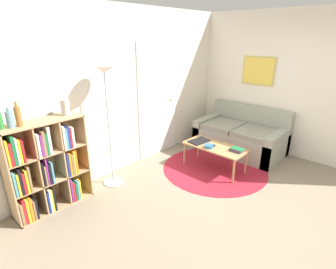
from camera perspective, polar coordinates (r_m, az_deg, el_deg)
ground_plane at (r=3.61m, az=17.25°, el=-16.85°), size 14.00×14.00×0.00m
wall_back at (r=4.40m, az=-8.37°, el=9.25°), size 7.50×0.11×2.60m
wall_right at (r=5.50m, az=18.68°, el=10.84°), size 0.08×5.25×2.60m
rug at (r=4.62m, az=10.07°, el=-7.26°), size 1.77×1.77×0.01m
bookshelf at (r=3.67m, az=-25.28°, el=-6.54°), size 0.98×0.34×1.19m
floor_lamp at (r=3.71m, az=-13.45°, el=9.82°), size 0.32×0.32×1.78m
couch at (r=5.36m, az=15.66°, el=-0.39°), size 0.93×1.61×0.85m
coffee_table at (r=4.46m, az=10.16°, el=-2.98°), size 0.49×1.04×0.42m
laptop at (r=4.58m, az=6.83°, el=-1.41°), size 0.38×0.28×0.02m
bowl at (r=4.35m, az=8.87°, el=-2.53°), size 0.15×0.15×0.05m
book_stack_on_table at (r=4.30m, az=14.72°, el=-3.23°), size 0.14×0.22×0.05m
remote at (r=4.44m, az=9.24°, el=-2.28°), size 0.09×0.16×0.02m
bottle_left at (r=3.36m, az=-32.80°, el=2.45°), size 0.07×0.07×0.21m
bottle_middle at (r=3.36m, az=-31.19°, el=2.87°), size 0.08×0.08×0.23m
bottle_right at (r=3.35m, az=-29.84°, el=3.49°), size 0.07×0.07×0.28m
vase_on_shelf at (r=3.58m, az=-21.46°, el=5.51°), size 0.11×0.11×0.20m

